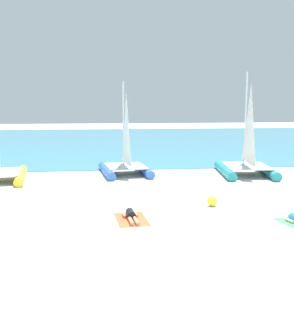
{
  "coord_description": "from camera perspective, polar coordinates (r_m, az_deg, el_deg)",
  "views": [
    {
      "loc": [
        -2.16,
        -13.02,
        4.2
      ],
      "look_at": [
        0.0,
        5.4,
        1.2
      ],
      "focal_mm": 43.22,
      "sensor_mm": 36.0,
      "label": 1
    }
  ],
  "objects": [
    {
      "name": "ground_plane",
      "position": [
        23.5,
        -1.31,
        -1.11
      ],
      "size": [
        120.0,
        120.0,
        0.0
      ],
      "primitive_type": "plane",
      "color": "white"
    },
    {
      "name": "ocean_water",
      "position": [
        45.27,
        -3.93,
        3.88
      ],
      "size": [
        120.0,
        40.0,
        0.05
      ],
      "primitive_type": "cube",
      "color": "teal",
      "rests_on": "ground"
    },
    {
      "name": "sailboat_blue",
      "position": [
        23.86,
        -3.07,
        1.02
      ],
      "size": [
        3.12,
        4.46,
        5.46
      ],
      "rotation": [
        0.0,
        0.0,
        0.11
      ],
      "color": "blue",
      "rests_on": "ground"
    },
    {
      "name": "sailboat_teal",
      "position": [
        24.3,
        13.82,
        1.09
      ],
      "size": [
        3.46,
        4.9,
        5.97
      ],
      "rotation": [
        0.0,
        0.0,
        -0.12
      ],
      "color": "teal",
      "rests_on": "ground"
    },
    {
      "name": "towel_left",
      "position": [
        14.83,
        -2.21,
        -7.25
      ],
      "size": [
        1.24,
        1.98,
        0.01
      ],
      "primitive_type": "cube",
      "rotation": [
        0.0,
        0.0,
        0.08
      ],
      "color": "#EA5933",
      "rests_on": "ground"
    },
    {
      "name": "sunbather_left",
      "position": [
        14.86,
        -2.25,
        -6.71
      ],
      "size": [
        0.57,
        1.57,
        0.3
      ],
      "rotation": [
        0.0,
        0.0,
        0.08
      ],
      "color": "black",
      "rests_on": "towel_left"
    },
    {
      "name": "beach_ball",
      "position": [
        16.84,
        9.2,
        -4.61
      ],
      "size": [
        0.44,
        0.44,
        0.44
      ],
      "primitive_type": "sphere",
      "color": "yellow",
      "rests_on": "ground"
    }
  ]
}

